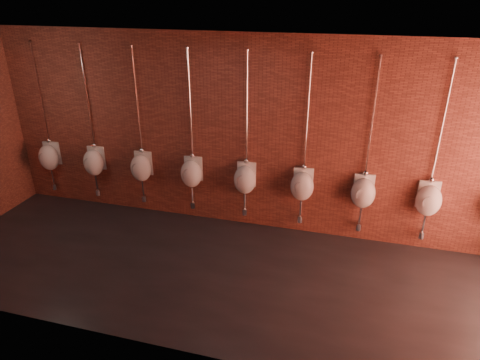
# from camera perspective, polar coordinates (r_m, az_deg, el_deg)

# --- Properties ---
(ground) EXTENTS (8.50, 8.50, 0.00)m
(ground) POSITION_cam_1_polar(r_m,az_deg,el_deg) (6.40, -3.67, -12.11)
(ground) COLOR black
(ground) RESTS_ON ground
(room_shell) EXTENTS (8.54, 3.04, 3.22)m
(room_shell) POSITION_cam_1_polar(r_m,az_deg,el_deg) (5.44, -4.24, 5.12)
(room_shell) COLOR black
(room_shell) RESTS_ON ground
(urinal_0) EXTENTS (0.41, 0.37, 2.72)m
(urinal_0) POSITION_cam_1_polar(r_m,az_deg,el_deg) (8.71, -24.10, 2.88)
(urinal_0) COLOR silver
(urinal_0) RESTS_ON ground
(urinal_1) EXTENTS (0.41, 0.37, 2.72)m
(urinal_1) POSITION_cam_1_polar(r_m,az_deg,el_deg) (8.16, -18.91, 2.35)
(urinal_1) COLOR silver
(urinal_1) RESTS_ON ground
(urinal_2) EXTENTS (0.41, 0.37, 2.72)m
(urinal_2) POSITION_cam_1_polar(r_m,az_deg,el_deg) (7.69, -13.04, 1.72)
(urinal_2) COLOR silver
(urinal_2) RESTS_ON ground
(urinal_3) EXTENTS (0.41, 0.37, 2.72)m
(urinal_3) POSITION_cam_1_polar(r_m,az_deg,el_deg) (7.31, -6.49, 0.99)
(urinal_3) COLOR silver
(urinal_3) RESTS_ON ground
(urinal_4) EXTENTS (0.41, 0.37, 2.72)m
(urinal_4) POSITION_cam_1_polar(r_m,az_deg,el_deg) (7.04, 0.68, 0.19)
(urinal_4) COLOR silver
(urinal_4) RESTS_ON ground
(urinal_5) EXTENTS (0.41, 0.37, 2.72)m
(urinal_5) POSITION_cam_1_polar(r_m,az_deg,el_deg) (6.88, 8.29, -0.67)
(urinal_5) COLOR silver
(urinal_5) RESTS_ON ground
(urinal_6) EXTENTS (0.41, 0.37, 2.72)m
(urinal_6) POSITION_cam_1_polar(r_m,az_deg,el_deg) (6.85, 16.11, -1.54)
(urinal_6) COLOR silver
(urinal_6) RESTS_ON ground
(urinal_7) EXTENTS (0.41, 0.37, 2.72)m
(urinal_7) POSITION_cam_1_polar(r_m,az_deg,el_deg) (6.95, 23.85, -2.37)
(urinal_7) COLOR silver
(urinal_7) RESTS_ON ground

